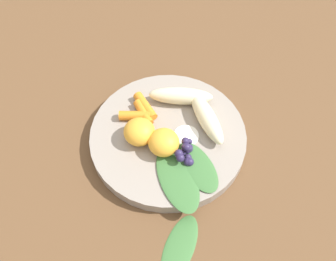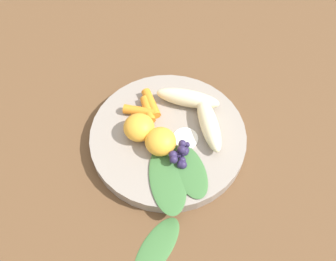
{
  "view_description": "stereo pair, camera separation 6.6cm",
  "coord_description": "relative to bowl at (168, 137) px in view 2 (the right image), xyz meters",
  "views": [
    {
      "loc": [
        -0.12,
        -0.35,
        0.59
      ],
      "look_at": [
        0.0,
        0.0,
        0.03
      ],
      "focal_mm": 40.03,
      "sensor_mm": 36.0,
      "label": 1
    },
    {
      "loc": [
        -0.05,
        -0.36,
        0.59
      ],
      "look_at": [
        0.0,
        0.0,
        0.03
      ],
      "focal_mm": 40.03,
      "sensor_mm": 36.0,
      "label": 2
    }
  ],
  "objects": [
    {
      "name": "orange_segment_near",
      "position": [
        -0.02,
        -0.03,
        0.03
      ],
      "size": [
        0.05,
        0.05,
        0.04
      ],
      "primitive_type": "ellipsoid",
      "color": "#F4A833",
      "rests_on": "bowl"
    },
    {
      "name": "kale_leaf_left",
      "position": [
        -0.01,
        -0.09,
        0.01
      ],
      "size": [
        0.06,
        0.13,
        0.0
      ],
      "primitive_type": "ellipsoid",
      "rotation": [
        0.0,
        0.0,
        4.72
      ],
      "color": "#3D7038",
      "rests_on": "bowl"
    },
    {
      "name": "carrot_front",
      "position": [
        -0.02,
        0.07,
        0.02
      ],
      "size": [
        0.03,
        0.06,
        0.02
      ],
      "primitive_type": "cylinder",
      "rotation": [
        0.0,
        1.57,
        1.78
      ],
      "color": "orange",
      "rests_on": "bowl"
    },
    {
      "name": "blueberry_pile",
      "position": [
        0.01,
        -0.05,
        0.02
      ],
      "size": [
        0.04,
        0.05,
        0.03
      ],
      "color": "#2D234C",
      "rests_on": "bowl"
    },
    {
      "name": "banana_peeled_left",
      "position": [
        0.05,
        0.06,
        0.03
      ],
      "size": [
        0.12,
        0.07,
        0.03
      ],
      "primitive_type": "ellipsoid",
      "rotation": [
        0.0,
        0.0,
        2.75
      ],
      "color": "beige",
      "rests_on": "bowl"
    },
    {
      "name": "bowl",
      "position": [
        0.0,
        0.0,
        0.0
      ],
      "size": [
        0.28,
        0.28,
        0.02
      ],
      "primitive_type": "cylinder",
      "color": "gray",
      "rests_on": "ground_plane"
    },
    {
      "name": "kale_leaf_right",
      "position": [
        0.02,
        -0.08,
        0.01
      ],
      "size": [
        0.07,
        0.11,
        0.0
      ],
      "primitive_type": "ellipsoid",
      "rotation": [
        0.0,
        0.0,
        4.87
      ],
      "color": "#3D7038",
      "rests_on": "bowl"
    },
    {
      "name": "carrot_mid_right",
      "position": [
        -0.05,
        0.05,
        0.02
      ],
      "size": [
        0.06,
        0.04,
        0.02
      ],
      "primitive_type": "cylinder",
      "rotation": [
        0.0,
        1.57,
        2.8
      ],
      "color": "orange",
      "rests_on": "bowl"
    },
    {
      "name": "ground_plane",
      "position": [
        0.0,
        0.0,
        -0.01
      ],
      "size": [
        2.4,
        2.4,
        0.0
      ],
      "primitive_type": "plane",
      "color": "brown"
    },
    {
      "name": "orange_segment_far",
      "position": [
        -0.05,
        0.01,
        0.03
      ],
      "size": [
        0.05,
        0.05,
        0.04
      ],
      "primitive_type": "ellipsoid",
      "color": "#F4A833",
      "rests_on": "bowl"
    },
    {
      "name": "coconut_shred_patch",
      "position": [
        0.03,
        -0.02,
        0.01
      ],
      "size": [
        0.05,
        0.05,
        0.0
      ],
      "primitive_type": "cylinder",
      "color": "white",
      "rests_on": "bowl"
    },
    {
      "name": "kale_leaf_stray",
      "position": [
        -0.05,
        -0.19,
        -0.01
      ],
      "size": [
        0.11,
        0.11,
        0.01
      ],
      "primitive_type": "ellipsoid",
      "rotation": [
        0.0,
        0.0,
        4.0
      ],
      "color": "#3D7038",
      "rests_on": "ground_plane"
    },
    {
      "name": "banana_peeled_right",
      "position": [
        0.07,
        0.0,
        0.03
      ],
      "size": [
        0.04,
        0.12,
        0.03
      ],
      "primitive_type": "ellipsoid",
      "rotation": [
        0.0,
        0.0,
        1.62
      ],
      "color": "beige",
      "rests_on": "bowl"
    },
    {
      "name": "carrot_mid_left",
      "position": [
        -0.03,
        0.05,
        0.02
      ],
      "size": [
        0.02,
        0.06,
        0.02
      ],
      "primitive_type": "cylinder",
      "rotation": [
        0.0,
        1.57,
        1.69
      ],
      "color": "orange",
      "rests_on": "bowl"
    }
  ]
}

